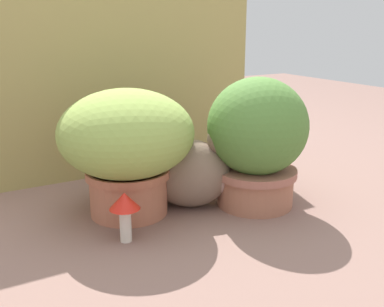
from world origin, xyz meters
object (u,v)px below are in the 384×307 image
(grass_planter, at_px, (127,143))
(cat, at_px, (195,170))
(mushroom_ornament_red, at_px, (125,206))
(leafy_planter, at_px, (257,140))

(grass_planter, distance_m, cat, 0.23)
(cat, bearing_deg, mushroom_ornament_red, -156.73)
(leafy_planter, distance_m, cat, 0.22)
(grass_planter, bearing_deg, mushroom_ornament_red, -114.94)
(grass_planter, relative_size, cat, 1.24)
(mushroom_ornament_red, bearing_deg, cat, 23.27)
(grass_planter, xyz_separation_m, mushroom_ornament_red, (-0.08, -0.18, -0.12))
(leafy_planter, height_order, mushroom_ornament_red, leafy_planter)
(cat, bearing_deg, leafy_planter, -26.27)
(leafy_planter, xyz_separation_m, cat, (-0.18, 0.09, -0.10))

